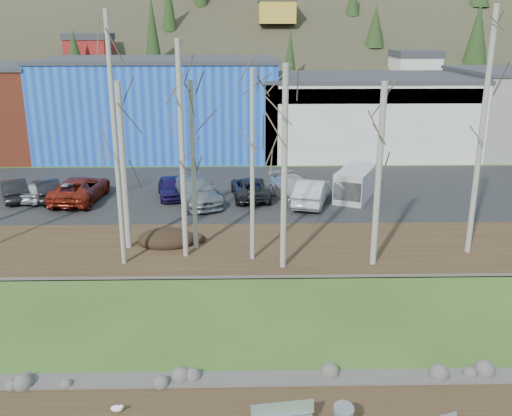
{
  "coord_description": "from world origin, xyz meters",
  "views": [
    {
      "loc": [
        1.27,
        -12.55,
        10.68
      ],
      "look_at": [
        1.82,
        13.49,
        2.5
      ],
      "focal_mm": 40.0,
      "sensor_mm": 36.0,
      "label": 1
    }
  ],
  "objects_px": {
    "car_3": "(196,191)",
    "van_white": "(355,184)",
    "car_5": "(312,192)",
    "car_4": "(171,187)",
    "car_2": "(80,189)",
    "car_1": "(14,189)",
    "car_8": "(47,189)",
    "seagull": "(117,408)",
    "car_7": "(294,189)",
    "car_0": "(41,190)",
    "car_6": "(250,188)",
    "car_9": "(70,190)"
  },
  "relations": [
    {
      "from": "car_2",
      "to": "car_7",
      "type": "height_order",
      "value": "car_2"
    },
    {
      "from": "car_3",
      "to": "van_white",
      "type": "xyz_separation_m",
      "value": [
        10.27,
        0.79,
        0.17
      ]
    },
    {
      "from": "van_white",
      "to": "car_4",
      "type": "bearing_deg",
      "value": -157.89
    },
    {
      "from": "car_0",
      "to": "car_5",
      "type": "height_order",
      "value": "car_5"
    },
    {
      "from": "car_0",
      "to": "car_3",
      "type": "distance_m",
      "value": 10.08
    },
    {
      "from": "seagull",
      "to": "car_8",
      "type": "relative_size",
      "value": 0.1
    },
    {
      "from": "seagull",
      "to": "car_3",
      "type": "relative_size",
      "value": 0.08
    },
    {
      "from": "seagull",
      "to": "car_2",
      "type": "relative_size",
      "value": 0.08
    },
    {
      "from": "seagull",
      "to": "car_6",
      "type": "relative_size",
      "value": 0.09
    },
    {
      "from": "car_1",
      "to": "car_4",
      "type": "height_order",
      "value": "car_1"
    },
    {
      "from": "car_0",
      "to": "car_7",
      "type": "xyz_separation_m",
      "value": [
        16.31,
        -0.45,
        0.1
      ]
    },
    {
      "from": "car_3",
      "to": "car_6",
      "type": "distance_m",
      "value": 3.63
    },
    {
      "from": "car_1",
      "to": "car_8",
      "type": "distance_m",
      "value": 2.08
    },
    {
      "from": "car_0",
      "to": "seagull",
      "type": "bearing_deg",
      "value": 122.51
    },
    {
      "from": "car_6",
      "to": "van_white",
      "type": "xyz_separation_m",
      "value": [
        6.79,
        -0.27,
        0.3
      ]
    },
    {
      "from": "car_7",
      "to": "car_2",
      "type": "bearing_deg",
      "value": 161.51
    },
    {
      "from": "car_3",
      "to": "car_9",
      "type": "relative_size",
      "value": 1.49
    },
    {
      "from": "car_1",
      "to": "car_5",
      "type": "height_order",
      "value": "car_5"
    },
    {
      "from": "car_3",
      "to": "car_5",
      "type": "height_order",
      "value": "car_3"
    },
    {
      "from": "car_3",
      "to": "van_white",
      "type": "height_order",
      "value": "van_white"
    },
    {
      "from": "van_white",
      "to": "car_5",
      "type": "bearing_deg",
      "value": -132.32
    },
    {
      "from": "car_8",
      "to": "car_7",
      "type": "bearing_deg",
      "value": 152.06
    },
    {
      "from": "car_9",
      "to": "car_3",
      "type": "bearing_deg",
      "value": -177.51
    },
    {
      "from": "car_5",
      "to": "car_4",
      "type": "bearing_deg",
      "value": 4.58
    },
    {
      "from": "car_3",
      "to": "van_white",
      "type": "bearing_deg",
      "value": -16.71
    },
    {
      "from": "car_1",
      "to": "van_white",
      "type": "bearing_deg",
      "value": 153.3
    },
    {
      "from": "seagull",
      "to": "car_1",
      "type": "distance_m",
      "value": 24.27
    },
    {
      "from": "car_7",
      "to": "van_white",
      "type": "height_order",
      "value": "van_white"
    },
    {
      "from": "car_6",
      "to": "car_7",
      "type": "relative_size",
      "value": 0.96
    },
    {
      "from": "car_2",
      "to": "van_white",
      "type": "distance_m",
      "value": 17.7
    },
    {
      "from": "car_3",
      "to": "car_4",
      "type": "distance_m",
      "value": 2.16
    },
    {
      "from": "car_4",
      "to": "car_9",
      "type": "xyz_separation_m",
      "value": [
        -6.47,
        -0.37,
        -0.03
      ]
    },
    {
      "from": "seagull",
      "to": "car_5",
      "type": "distance_m",
      "value": 21.68
    },
    {
      "from": "car_3",
      "to": "car_7",
      "type": "distance_m",
      "value": 6.29
    },
    {
      "from": "car_0",
      "to": "van_white",
      "type": "bearing_deg",
      "value": -171.42
    },
    {
      "from": "seagull",
      "to": "car_4",
      "type": "height_order",
      "value": "car_4"
    },
    {
      "from": "car_7",
      "to": "van_white",
      "type": "relative_size",
      "value": 1.05
    },
    {
      "from": "car_0",
      "to": "car_7",
      "type": "relative_size",
      "value": 0.74
    },
    {
      "from": "seagull",
      "to": "car_5",
      "type": "bearing_deg",
      "value": 80.37
    },
    {
      "from": "car_2",
      "to": "car_6",
      "type": "xyz_separation_m",
      "value": [
        10.91,
        0.41,
        -0.12
      ]
    },
    {
      "from": "van_white",
      "to": "car_0",
      "type": "bearing_deg",
      "value": -155.83
    },
    {
      "from": "car_4",
      "to": "car_9",
      "type": "distance_m",
      "value": 6.48
    },
    {
      "from": "van_white",
      "to": "car_1",
      "type": "bearing_deg",
      "value": -155.85
    },
    {
      "from": "car_2",
      "to": "car_5",
      "type": "distance_m",
      "value": 14.79
    },
    {
      "from": "van_white",
      "to": "seagull",
      "type": "bearing_deg",
      "value": -92.44
    },
    {
      "from": "car_7",
      "to": "car_9",
      "type": "relative_size",
      "value": 1.36
    },
    {
      "from": "car_4",
      "to": "car_7",
      "type": "relative_size",
      "value": 0.78
    },
    {
      "from": "car_1",
      "to": "car_5",
      "type": "distance_m",
      "value": 19.12
    },
    {
      "from": "car_5",
      "to": "car_7",
      "type": "height_order",
      "value": "car_5"
    },
    {
      "from": "car_7",
      "to": "car_1",
      "type": "bearing_deg",
      "value": 160.7
    }
  ]
}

